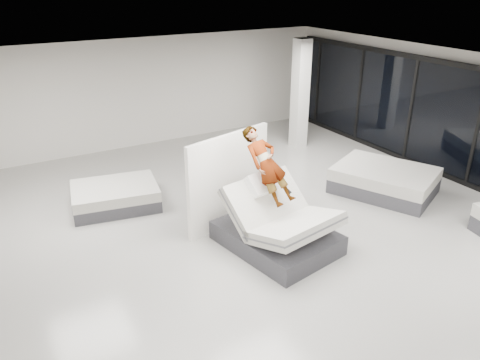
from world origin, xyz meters
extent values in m
plane|color=#A5A29C|center=(0.00, 0.00, 0.00)|extent=(14.00, 14.00, 0.00)
plane|color=#242426|center=(0.00, 0.00, 3.20)|extent=(14.00, 14.00, 0.00)
cube|color=silver|center=(0.00, 7.00, 1.60)|extent=(12.00, 0.04, 3.20)
cube|color=#38383D|center=(0.18, 0.02, 0.19)|extent=(1.98, 2.42, 0.38)
cube|color=silver|center=(0.13, 0.33, 0.84)|extent=(1.77, 1.22, 0.91)
cube|color=#5D5D61|center=(0.13, 0.33, 0.84)|extent=(1.77, 1.11, 0.78)
cube|color=silver|center=(0.27, -0.47, 0.64)|extent=(1.79, 1.38, 0.51)
cube|color=#5D5D61|center=(0.27, -0.47, 0.64)|extent=(1.81, 1.35, 0.32)
cube|color=white|center=(0.11, 0.43, 1.20)|extent=(0.66, 0.52, 0.41)
imported|color=slate|center=(0.13, 0.31, 1.32)|extent=(0.84, 1.58, 1.27)
cube|color=black|center=(0.41, 0.01, 1.14)|extent=(0.07, 0.15, 0.08)
cube|color=white|center=(-0.15, 1.30, 0.99)|extent=(2.12, 0.67, 1.98)
cube|color=#38383D|center=(3.82, 0.77, 0.17)|extent=(2.47, 2.74, 0.34)
cube|color=silver|center=(3.82, 0.77, 0.48)|extent=(2.47, 2.74, 0.28)
cube|color=#38383D|center=(-2.02, 3.25, 0.14)|extent=(2.07, 1.69, 0.28)
cube|color=silver|center=(-2.02, 3.25, 0.39)|extent=(2.07, 1.69, 0.23)
cube|color=silver|center=(4.00, 4.50, 1.60)|extent=(0.40, 0.40, 3.20)
cube|color=#1C222F|center=(5.90, 0.00, 1.45)|extent=(0.06, 13.40, 2.80)
cube|color=black|center=(5.90, 0.00, 0.06)|extent=(0.12, 13.40, 0.12)
cube|color=black|center=(5.90, 0.00, 1.45)|extent=(0.09, 0.08, 2.80)
cube|color=black|center=(5.90, 2.00, 1.45)|extent=(0.09, 0.08, 2.80)
cube|color=black|center=(5.90, 4.00, 1.45)|extent=(0.09, 0.08, 2.80)
cube|color=black|center=(5.90, 6.00, 1.45)|extent=(0.09, 0.08, 2.80)
camera|label=1|loc=(-4.33, -6.40, 4.88)|focal=35.00mm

